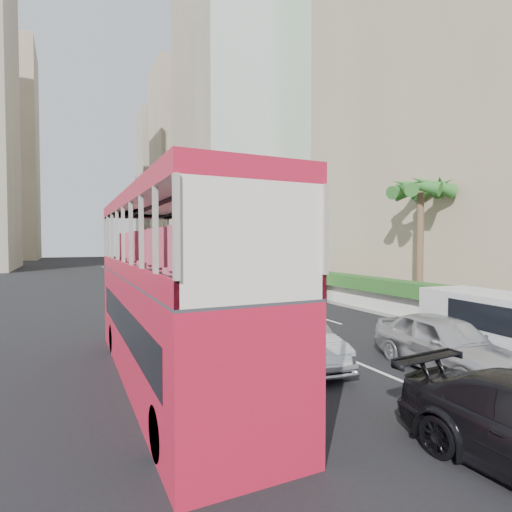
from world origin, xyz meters
TOP-DOWN VIEW (x-y plane):
  - ground_plane at (0.00, 0.00)m, footprint 200.00×200.00m
  - double_decker_bus at (-6.00, 0.00)m, footprint 2.50×11.00m
  - car_silver_lane_a at (-2.21, -0.20)m, footprint 2.13×4.87m
  - car_silver_lane_b at (1.40, -2.76)m, footprint 2.61×5.07m
  - van_asset at (0.98, 12.98)m, footprint 2.35×4.99m
  - minibus_near at (0.95, 11.61)m, footprint 2.41×6.51m
  - minibus_far at (4.55, 11.88)m, footprint 2.06×5.75m
  - panel_van_near at (3.98, -2.89)m, footprint 2.67×5.46m
  - panel_van_far at (4.19, 18.51)m, footprint 2.30×5.15m
  - sidewalk at (9.00, 25.00)m, footprint 6.00×120.00m
  - kerb_wall at (6.20, 14.00)m, footprint 0.30×44.00m
  - hedge at (6.20, 14.00)m, footprint 1.10×44.00m
  - palm_tree at (7.80, 4.00)m, footprint 0.36×0.36m
  - shell_station at (10.00, 23.00)m, footprint 6.50×8.00m
  - tower_stripe at (18.00, 34.00)m, footprint 16.00×18.00m
  - tower_mid at (18.00, 58.00)m, footprint 16.00×16.00m
  - tower_far_a at (17.00, 82.00)m, footprint 14.00×14.00m
  - tower_far_b at (17.00, 104.00)m, footprint 14.00×14.00m

SIDE VIEW (x-z plane):
  - ground_plane at x=0.00m, z-range 0.00..0.00m
  - car_silver_lane_a at x=-2.21m, z-range -0.78..0.78m
  - car_silver_lane_b at x=1.40m, z-range -0.83..0.83m
  - van_asset at x=0.98m, z-range -0.69..0.69m
  - sidewalk at x=9.00m, z-range 0.00..0.18m
  - kerb_wall at x=6.20m, z-range 0.18..1.18m
  - panel_van_far at x=4.19m, z-range 0.00..2.02m
  - panel_van_near at x=3.98m, z-range 0.00..2.10m
  - minibus_far at x=4.55m, z-range 0.00..2.53m
  - minibus_near at x=0.95m, z-range 0.00..2.85m
  - hedge at x=6.20m, z-range 1.18..1.88m
  - double_decker_bus at x=-6.00m, z-range 0.00..5.06m
  - shell_station at x=10.00m, z-range 0.00..5.50m
  - palm_tree at x=7.80m, z-range 0.18..6.58m
  - tower_far_b at x=17.00m, z-range 0.00..40.00m
  - tower_far_a at x=17.00m, z-range 0.00..44.00m
  - tower_mid at x=18.00m, z-range 0.00..50.00m
  - tower_stripe at x=18.00m, z-range 0.00..58.00m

